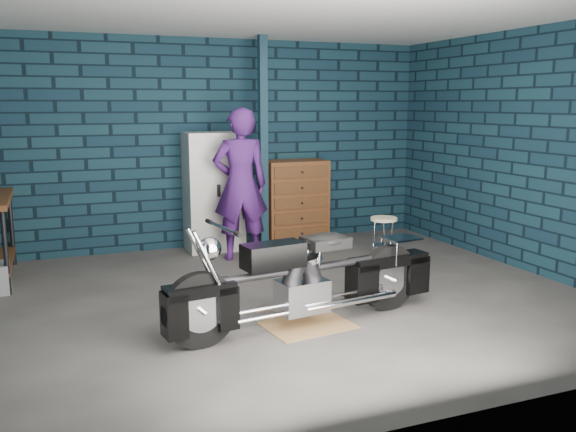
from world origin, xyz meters
name	(u,v)px	position (x,y,z in m)	size (l,w,h in m)	color
ground	(277,299)	(0.00, 0.00, 0.00)	(6.00, 6.00, 0.00)	#54514F
room_walls	(257,101)	(0.00, 0.55, 1.90)	(6.02, 5.01, 2.71)	#0F2534
support_post	(263,146)	(0.55, 1.95, 1.35)	(0.10, 0.10, 2.70)	#122A38
drip_mat	(308,325)	(0.00, -0.75, 0.00)	(0.72, 0.54, 0.01)	olive
motorcycle	(308,272)	(0.00, -0.75, 0.48)	(2.16, 0.59, 0.95)	black
person	(240,185)	(0.16, 1.66, 0.91)	(0.67, 0.44, 1.83)	#491C6C
locker	(214,192)	(-0.03, 2.23, 0.76)	(0.71, 0.51, 1.52)	beige
tool_chest	(295,202)	(1.10, 2.23, 0.56)	(0.84, 0.47, 1.12)	brown
shop_stool	(383,241)	(1.63, 0.77, 0.28)	(0.31, 0.31, 0.57)	beige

